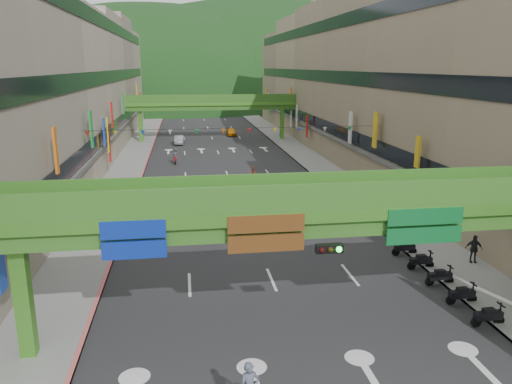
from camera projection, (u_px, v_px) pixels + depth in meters
name	position (u px, v px, depth m)	size (l,w,h in m)	color
road_slab	(220.00, 158.00, 63.97)	(18.00, 140.00, 0.02)	#28282B
sidewalk_left	(133.00, 159.00, 62.42)	(4.00, 140.00, 0.15)	gray
sidewalk_right	(304.00, 155.00, 65.48)	(4.00, 140.00, 0.15)	gray
curb_left	(148.00, 159.00, 62.68)	(0.20, 140.00, 0.18)	#CC5959
curb_right	(290.00, 155.00, 65.22)	(0.20, 140.00, 0.18)	gray
building_row_left	(59.00, 83.00, 59.01)	(12.80, 95.00, 19.00)	#9E937F
building_row_right	(366.00, 82.00, 64.27)	(12.80, 95.00, 19.00)	gray
overpass_near	(324.00, 227.00, 20.03)	(28.00, 12.27, 7.10)	#4C9E2D
overpass_far	(212.00, 106.00, 77.03)	(28.00, 2.20, 7.10)	#4C9E2D
hill_left	(151.00, 101.00, 167.38)	(168.00, 140.00, 112.00)	#1C4419
hill_right	(260.00, 96.00, 192.13)	(208.00, 176.00, 128.00)	#1C4419
bunting_string	(236.00, 131.00, 43.32)	(26.00, 0.36, 0.47)	black
scooter_rider_mid	(253.00, 176.00, 48.27)	(0.88, 1.60, 2.05)	black
scooter_rider_left	(209.00, 224.00, 33.85)	(1.04, 1.60, 2.08)	gray
scooter_rider_far	(175.00, 156.00, 59.83)	(0.74, 1.60, 1.84)	maroon
parked_scooter_row	(440.00, 276.00, 26.71)	(1.60, 9.35, 1.08)	black
car_silver	(179.00, 140.00, 74.61)	(1.35, 3.87, 1.28)	#9C9DA4
car_yellow	(231.00, 132.00, 83.63)	(1.55, 3.85, 1.31)	orange
pedestrian_red	(406.00, 207.00, 38.38)	(0.91, 0.71, 1.88)	maroon
pedestrian_dark	(473.00, 251.00, 29.46)	(0.99, 0.41, 1.68)	black
pedestrian_blue	(395.00, 201.00, 40.35)	(0.78, 0.50, 1.68)	#36425F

